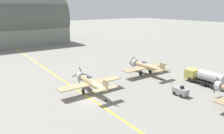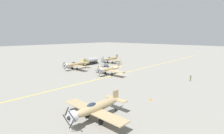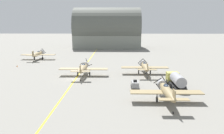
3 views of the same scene
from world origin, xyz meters
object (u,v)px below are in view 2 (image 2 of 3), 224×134
object	(u,v)px
tow_tractor	(105,65)
traffic_cone	(151,99)
airplane_near_right	(110,59)
airplane_mid_center	(109,69)
fuel_tanker	(90,61)
airplane_far_left	(95,108)
airplane_mid_right	(75,64)
ground_crew_walking	(191,78)

from	to	relation	value
tow_tractor	traffic_cone	xyz separation A→B (m)	(-33.46, 20.47, -0.52)
airplane_near_right	traffic_cone	bearing A→B (deg)	137.16
airplane_mid_center	fuel_tanker	size ratio (longest dim) A/B	1.50
airplane_far_left	fuel_tanker	xyz separation A→B (m)	(40.19, -32.54, -0.50)
airplane_near_right	fuel_tanker	bearing A→B (deg)	60.48
airplane_mid_right	airplane_near_right	xyz separation A→B (m)	(1.07, -20.11, 0.00)
tow_tractor	ground_crew_walking	bearing A→B (deg)	-179.74
fuel_tanker	ground_crew_walking	size ratio (longest dim) A/B	4.51
ground_crew_walking	fuel_tanker	bearing A→B (deg)	1.41
airplane_mid_center	tow_tractor	xyz separation A→B (m)	(11.96, -9.86, -1.22)
airplane_mid_right	airplane_near_right	bearing A→B (deg)	-75.99
fuel_tanker	airplane_mid_right	bearing A→B (deg)	114.21
airplane_mid_right	traffic_cone	bearing A→B (deg)	178.06
traffic_cone	airplane_near_right	bearing A→B (deg)	-36.94
fuel_tanker	traffic_cone	distance (m)	46.30
airplane_mid_center	ground_crew_walking	bearing A→B (deg)	-144.27
airplane_mid_center	traffic_cone	bearing A→B (deg)	164.93
airplane_far_left	airplane_mid_right	world-z (taller)	same
airplane_mid_center	tow_tractor	bearing A→B (deg)	-28.28
airplane_mid_center	airplane_near_right	distance (m)	24.40
airplane_mid_right	traffic_cone	world-z (taller)	airplane_mid_right
traffic_cone	tow_tractor	bearing A→B (deg)	-31.46
traffic_cone	ground_crew_walking	bearing A→B (deg)	-91.23
airplane_near_right	traffic_cone	distance (m)	47.58
fuel_tanker	traffic_cone	world-z (taller)	fuel_tanker
ground_crew_walking	traffic_cone	xyz separation A→B (m)	(0.44, 20.63, -0.69)
airplane_far_left	traffic_cone	xyz separation A→B (m)	(-1.74, -12.95, -1.74)
airplane_mid_center	tow_tractor	size ratio (longest dim) A/B	4.62
airplane_mid_center	airplane_near_right	xyz separation A→B (m)	(16.51, -17.96, 0.00)
tow_tractor	traffic_cone	world-z (taller)	tow_tractor
airplane_mid_center	airplane_far_left	bearing A→B (deg)	141.17
airplane_mid_right	ground_crew_walking	bearing A→B (deg)	-151.00
tow_tractor	fuel_tanker	bearing A→B (deg)	5.96
airplane_far_left	airplane_near_right	xyz separation A→B (m)	(36.26, -41.53, 0.00)
airplane_far_left	airplane_near_right	distance (m)	55.13
airplane_mid_right	traffic_cone	distance (m)	37.94
ground_crew_walking	traffic_cone	distance (m)	20.64
airplane_mid_right	tow_tractor	size ratio (longest dim) A/B	4.62
fuel_tanker	ground_crew_walking	world-z (taller)	fuel_tanker
ground_crew_walking	traffic_cone	size ratio (longest dim) A/B	3.22
fuel_tanker	ground_crew_walking	xyz separation A→B (m)	(-42.38, -1.04, -0.54)
airplane_far_left	fuel_tanker	size ratio (longest dim) A/B	1.50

